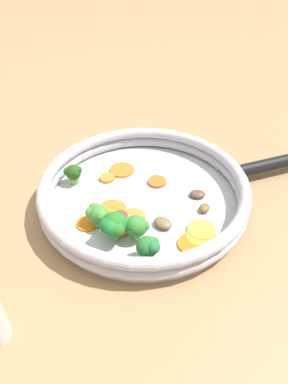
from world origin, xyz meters
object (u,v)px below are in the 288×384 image
carrot_slice_3 (122,170)px  broccoli_floret_1 (73,173)px  broccoli_floret_4 (113,226)px  skillet (144,201)px  carrot_slice_6 (121,226)px  broccoli_floret_3 (149,247)px  carrot_slice_4 (112,210)px  carrot_slice_5 (201,236)px  carrot_slice_9 (107,178)px  broccoli_floret_2 (135,226)px  carrot_slice_7 (158,182)px  carrot_slice_1 (191,244)px  carrot_slice_0 (87,223)px  mushroom_piece_1 (120,218)px  mushroom_piece_2 (163,223)px  broccoli_floret_0 (98,214)px  mushroom_piece_0 (204,208)px  carrot_slice_2 (132,218)px  carrot_slice_8 (201,230)px  mushroom_piece_3 (197,194)px

carrot_slice_3 → broccoli_floret_1: (-0.06, -0.07, 0.02)m
broccoli_floret_4 → skillet: bearing=93.7°
carrot_slice_6 → broccoli_floret_3: broccoli_floret_3 is taller
carrot_slice_4 → carrot_slice_5: 0.15m
carrot_slice_9 → broccoli_floret_2: size_ratio=0.65×
carrot_slice_7 → broccoli_floret_2: size_ratio=0.76×
skillet → carrot_slice_9: 0.09m
carrot_slice_1 → broccoli_floret_4: bearing=-155.5°
carrot_slice_6 → carrot_slice_0: bearing=-157.9°
mushroom_piece_1 → mushroom_piece_2: same height
carrot_slice_3 → carrot_slice_6: same height
carrot_slice_0 → carrot_slice_5: same height
broccoli_floret_1 → broccoli_floret_4: (0.14, -0.08, 0.01)m
carrot_slice_5 → mushroom_piece_1: 0.13m
skillet → carrot_slice_0: 0.11m
broccoli_floret_2 → mushroom_piece_2: (0.03, 0.04, -0.02)m
carrot_slice_1 → broccoli_floret_4: broccoli_floret_4 is taller
carrot_slice_1 → mushroom_piece_1: (-0.12, -0.01, 0.00)m
carrot_slice_1 → skillet: bearing=152.7°
mushroom_piece_2 → broccoli_floret_0: bearing=-152.4°
carrot_slice_9 → carrot_slice_3: bearing=72.7°
mushroom_piece_0 → mushroom_piece_2: (-0.04, -0.07, 0.00)m
carrot_slice_5 → broccoli_floret_3: bearing=-122.3°
mushroom_piece_2 → carrot_slice_7: bearing=120.8°
carrot_slice_3 → broccoli_floret_1: bearing=-127.5°
skillet → broccoli_floret_4: size_ratio=6.73×
broccoli_floret_1 → carrot_slice_2: bearing=-12.3°
carrot_slice_2 → carrot_slice_6: same height
broccoli_floret_1 → broccoli_floret_2: broccoli_floret_2 is taller
carrot_slice_8 → mushroom_piece_3: bearing=116.8°
carrot_slice_4 → carrot_slice_9: carrot_slice_9 is taller
broccoli_floret_1 → mushroom_piece_0: (0.23, 0.04, -0.02)m
mushroom_piece_0 → mushroom_piece_2: 0.08m
carrot_slice_0 → broccoli_floret_2: size_ratio=0.81×
carrot_slice_9 → broccoli_floret_4: bearing=-53.0°
broccoli_floret_4 → mushroom_piece_3: 0.18m
carrot_slice_0 → carrot_slice_3: same height
broccoli_floret_2 → broccoli_floret_0: bearing=-176.2°
carrot_slice_2 → broccoli_floret_3: size_ratio=1.03×
broccoli_floret_3 → mushroom_piece_1: broccoli_floret_3 is taller
carrot_slice_2 → carrot_slice_4: 0.04m
carrot_slice_5 → carrot_slice_6: size_ratio=1.03×
carrot_slice_3 → carrot_slice_5: bearing=-23.7°
carrot_slice_2 → mushroom_piece_2: 0.05m
carrot_slice_5 → broccoli_floret_0: bearing=-160.2°
carrot_slice_0 → mushroom_piece_1: bearing=38.3°
carrot_slice_0 → mushroom_piece_2: mushroom_piece_2 is taller
carrot_slice_2 → mushroom_piece_2: size_ratio=1.43×
carrot_slice_4 → broccoli_floret_1: size_ratio=1.26×
broccoli_floret_1 → carrot_slice_1: bearing=-8.3°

